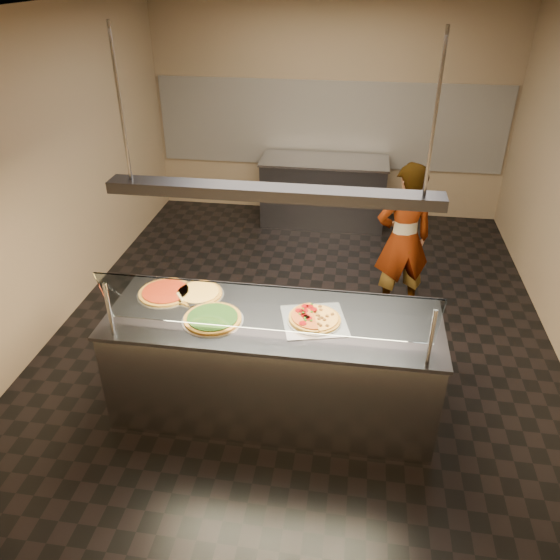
# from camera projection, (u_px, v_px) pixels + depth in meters

# --- Properties ---
(ground) EXTENTS (5.00, 6.00, 0.02)m
(ground) POSITION_uv_depth(u_px,v_px,m) (304.00, 320.00, 5.83)
(ground) COLOR black
(ground) RESTS_ON ground
(ceiling) EXTENTS (5.00, 6.00, 0.02)m
(ceiling) POSITION_uv_depth(u_px,v_px,m) (312.00, 4.00, 4.30)
(ceiling) COLOR silver
(ceiling) RESTS_ON wall_back
(wall_back) EXTENTS (5.00, 0.02, 3.00)m
(wall_back) POSITION_uv_depth(u_px,v_px,m) (330.00, 110.00, 7.63)
(wall_back) COLOR #937B5F
(wall_back) RESTS_ON ground
(wall_front) EXTENTS (5.00, 0.02, 3.00)m
(wall_front) POSITION_uv_depth(u_px,v_px,m) (238.00, 418.00, 2.50)
(wall_front) COLOR #937B5F
(wall_front) RESTS_ON ground
(wall_left) EXTENTS (0.02, 6.00, 3.00)m
(wall_left) POSITION_uv_depth(u_px,v_px,m) (54.00, 172.00, 5.38)
(wall_left) COLOR #937B5F
(wall_left) RESTS_ON ground
(tile_band) EXTENTS (4.90, 0.02, 1.20)m
(tile_band) POSITION_uv_depth(u_px,v_px,m) (329.00, 125.00, 7.70)
(tile_band) COLOR silver
(tile_band) RESTS_ON wall_back
(serving_counter) EXTENTS (2.59, 0.94, 0.93)m
(serving_counter) POSITION_uv_depth(u_px,v_px,m) (274.00, 364.00, 4.45)
(serving_counter) COLOR #B7B7BC
(serving_counter) RESTS_ON ground
(sneeze_guard) EXTENTS (2.35, 0.18, 0.54)m
(sneeze_guard) POSITION_uv_depth(u_px,v_px,m) (265.00, 309.00, 3.77)
(sneeze_guard) COLOR #B7B7BC
(sneeze_guard) RESTS_ON serving_counter
(perforated_tray) EXTENTS (0.58, 0.58, 0.01)m
(perforated_tray) POSITION_uv_depth(u_px,v_px,m) (314.00, 320.00, 4.16)
(perforated_tray) COLOR silver
(perforated_tray) RESTS_ON serving_counter
(half_pizza_pepperoni) EXTENTS (0.29, 0.43, 0.05)m
(half_pizza_pepperoni) POSITION_uv_depth(u_px,v_px,m) (302.00, 316.00, 4.16)
(half_pizza_pepperoni) COLOR brown
(half_pizza_pepperoni) RESTS_ON perforated_tray
(half_pizza_sausage) EXTENTS (0.29, 0.43, 0.04)m
(half_pizza_sausage) POSITION_uv_depth(u_px,v_px,m) (327.00, 319.00, 4.14)
(half_pizza_sausage) COLOR brown
(half_pizza_sausage) RESTS_ON perforated_tray
(pizza_spinach) EXTENTS (0.47, 0.47, 0.03)m
(pizza_spinach) POSITION_uv_depth(u_px,v_px,m) (213.00, 318.00, 4.17)
(pizza_spinach) COLOR silver
(pizza_spinach) RESTS_ON serving_counter
(pizza_cheese) EXTENTS (0.42, 0.42, 0.03)m
(pizza_cheese) POSITION_uv_depth(u_px,v_px,m) (198.00, 293.00, 4.49)
(pizza_cheese) COLOR silver
(pizza_cheese) RESTS_ON serving_counter
(pizza_tomato) EXTENTS (0.47, 0.47, 0.03)m
(pizza_tomato) POSITION_uv_depth(u_px,v_px,m) (166.00, 292.00, 4.50)
(pizza_tomato) COLOR silver
(pizza_tomato) RESTS_ON serving_counter
(pizza_spatula) EXTENTS (0.27, 0.18, 0.02)m
(pizza_spatula) POSITION_uv_depth(u_px,v_px,m) (187.00, 299.00, 4.39)
(pizza_spatula) COLOR #B7B7BC
(pizza_spatula) RESTS_ON pizza_spinach
(prep_table) EXTENTS (1.76, 0.74, 0.93)m
(prep_table) POSITION_uv_depth(u_px,v_px,m) (323.00, 191.00, 7.76)
(prep_table) COLOR #3B3B40
(prep_table) RESTS_ON ground
(worker) EXTENTS (0.69, 0.56, 1.65)m
(worker) POSITION_uv_depth(u_px,v_px,m) (403.00, 240.00, 5.62)
(worker) COLOR #27232D
(worker) RESTS_ON ground
(heat_lamp_housing) EXTENTS (2.30, 0.18, 0.08)m
(heat_lamp_housing) POSITION_uv_depth(u_px,v_px,m) (272.00, 193.00, 3.69)
(heat_lamp_housing) COLOR #3B3B40
(heat_lamp_housing) RESTS_ON ceiling
(lamp_rod_left) EXTENTS (0.02, 0.02, 1.01)m
(lamp_rod_left) POSITION_uv_depth(u_px,v_px,m) (120.00, 105.00, 3.55)
(lamp_rod_left) COLOR #B7B7BC
(lamp_rod_left) RESTS_ON ceiling
(lamp_rod_right) EXTENTS (0.02, 0.02, 1.01)m
(lamp_rod_right) POSITION_uv_depth(u_px,v_px,m) (435.00, 116.00, 3.29)
(lamp_rod_right) COLOR #B7B7BC
(lamp_rod_right) RESTS_ON ceiling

